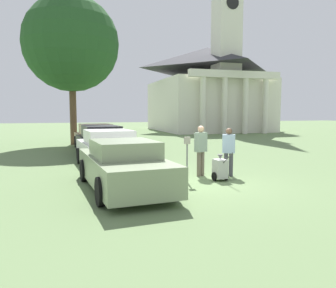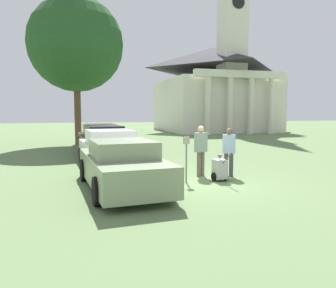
# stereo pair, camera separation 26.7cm
# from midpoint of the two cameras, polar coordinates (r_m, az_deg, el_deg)

# --- Properties ---
(ground_plane) EXTENTS (120.00, 120.00, 0.00)m
(ground_plane) POSITION_cam_midpoint_polar(r_m,az_deg,el_deg) (10.26, 3.99, -6.73)
(ground_plane) COLOR #607A4C
(parked_car_sage) EXTENTS (2.29, 4.92, 1.41)m
(parked_car_sage) POSITION_cam_midpoint_polar(r_m,az_deg,el_deg) (9.35, -8.63, -3.83)
(parked_car_sage) COLOR gray
(parked_car_sage) RESTS_ON ground_plane
(parked_car_white) EXTENTS (2.35, 4.76, 1.49)m
(parked_car_white) POSITION_cam_midpoint_polar(r_m,az_deg,el_deg) (13.05, -10.97, -1.06)
(parked_car_white) COLOR silver
(parked_car_white) RESTS_ON ground_plane
(parked_car_black) EXTENTS (2.29, 5.38, 1.53)m
(parked_car_black) POSITION_cam_midpoint_polar(r_m,az_deg,el_deg) (16.17, -12.09, 0.23)
(parked_car_black) COLOR black
(parked_car_black) RESTS_ON ground_plane
(parked_car_tan) EXTENTS (2.36, 4.79, 1.49)m
(parked_car_tan) POSITION_cam_midpoint_polar(r_m,az_deg,el_deg) (19.71, -12.93, 1.09)
(parked_car_tan) COLOR tan
(parked_car_tan) RESTS_ON ground_plane
(parking_meter) EXTENTS (0.18, 0.09, 1.42)m
(parking_meter) POSITION_cam_midpoint_polar(r_m,az_deg,el_deg) (10.13, 2.60, -1.21)
(parking_meter) COLOR slate
(parking_meter) RESTS_ON ground_plane
(person_worker) EXTENTS (0.47, 0.37, 1.72)m
(person_worker) POSITION_cam_midpoint_polar(r_m,az_deg,el_deg) (11.19, 5.05, -0.60)
(person_worker) COLOR #665B4C
(person_worker) RESTS_ON ground_plane
(person_supervisor) EXTENTS (0.47, 0.40, 1.64)m
(person_supervisor) POSITION_cam_midpoint_polar(r_m,az_deg,el_deg) (11.29, 9.86, -0.87)
(person_supervisor) COLOR #3F3F47
(person_supervisor) RESTS_ON ground_plane
(equipment_cart) EXTENTS (0.48, 0.99, 1.00)m
(equipment_cart) POSITION_cam_midpoint_polar(r_m,az_deg,el_deg) (10.58, 8.35, -4.26)
(equipment_cart) COLOR #B2B2AD
(equipment_cart) RESTS_ON ground_plane
(church) EXTENTS (11.62, 13.81, 22.13)m
(church) POSITION_cam_midpoint_polar(r_m,az_deg,el_deg) (39.11, 6.84, 10.18)
(church) COLOR silver
(church) RESTS_ON ground_plane
(shade_tree) EXTENTS (6.21, 6.21, 9.74)m
(shade_tree) POSITION_cam_midpoint_polar(r_m,az_deg,el_deg) (23.30, -16.83, 16.33)
(shade_tree) COLOR brown
(shade_tree) RESTS_ON ground_plane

